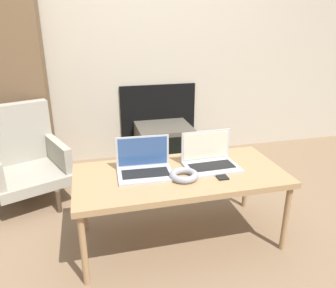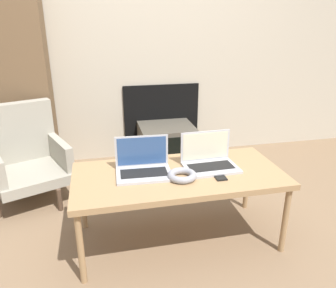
# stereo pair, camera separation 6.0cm
# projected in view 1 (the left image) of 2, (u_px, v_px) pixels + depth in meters

# --- Properties ---
(ground_plane) EXTENTS (14.00, 14.00, 0.00)m
(ground_plane) POSITION_uv_depth(u_px,v_px,m) (185.00, 251.00, 2.05)
(ground_plane) COLOR #7A6047
(wall_back) EXTENTS (7.00, 0.08, 2.60)m
(wall_back) POSITION_uv_depth(u_px,v_px,m) (137.00, 28.00, 3.10)
(wall_back) COLOR #B7AD99
(wall_back) RESTS_ON ground_plane
(table) EXTENTS (1.28, 0.60, 0.48)m
(table) POSITION_uv_depth(u_px,v_px,m) (180.00, 178.00, 2.02)
(table) COLOR #9E7A51
(table) RESTS_ON ground_plane
(laptop_left) EXTENTS (0.34, 0.25, 0.21)m
(laptop_left) POSITION_uv_depth(u_px,v_px,m) (144.00, 166.00, 1.99)
(laptop_left) COLOR #B2B2B7
(laptop_left) RESTS_ON table
(laptop_right) EXTENTS (0.34, 0.24, 0.21)m
(laptop_right) POSITION_uv_depth(u_px,v_px,m) (210.00, 159.00, 2.09)
(laptop_right) COLOR #B2B2B7
(laptop_right) RESTS_ON table
(headphones) EXTENTS (0.17, 0.17, 0.04)m
(headphones) POSITION_uv_depth(u_px,v_px,m) (184.00, 175.00, 1.93)
(headphones) COLOR gray
(headphones) RESTS_ON table
(phone) EXTENTS (0.06, 0.14, 0.01)m
(phone) POSITION_uv_depth(u_px,v_px,m) (220.00, 175.00, 1.97)
(phone) COLOR black
(phone) RESTS_ON table
(tv) EXTENTS (0.53, 0.48, 0.39)m
(tv) POSITION_uv_depth(u_px,v_px,m) (164.00, 144.00, 3.27)
(tv) COLOR #4C473D
(tv) RESTS_ON ground_plane
(armchair) EXTENTS (0.71, 0.74, 0.74)m
(armchair) POSITION_uv_depth(u_px,v_px,m) (23.00, 155.00, 2.59)
(armchair) COLOR gray
(armchair) RESTS_ON ground_plane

